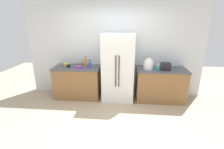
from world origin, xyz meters
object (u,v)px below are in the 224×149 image
at_px(cup_a, 158,66).
at_px(rice_cooker, 149,64).
at_px(cup_c, 158,68).
at_px(refrigerator, 118,68).
at_px(bowl_a, 67,65).
at_px(bowl_b, 79,67).
at_px(bowl_c, 80,64).
at_px(bottle_b, 90,65).
at_px(cup_d, 68,66).
at_px(toaster, 166,66).
at_px(cup_b, 148,65).
at_px(bottle_a, 86,62).

bearing_deg(cup_a, rice_cooker, -142.99).
bearing_deg(cup_c, refrigerator, 172.59).
xyz_separation_m(bowl_a, bowl_b, (0.42, -0.20, -0.00)).
distance_m(bowl_b, bowl_c, 0.28).
xyz_separation_m(bottle_b, bowl_a, (-0.71, 0.16, -0.06)).
bearing_deg(cup_a, bowl_c, 179.66).
bearing_deg(cup_d, toaster, -0.43).
height_order(rice_cooker, cup_d, rice_cooker).
height_order(cup_d, bowl_c, cup_d).
height_order(cup_a, bowl_b, cup_a).
relative_size(toaster, cup_a, 2.81).
relative_size(cup_a, cup_c, 0.77).
distance_m(bottle_b, bowl_c, 0.42).
bearing_deg(bowl_a, toaster, -3.59).
relative_size(cup_b, bowl_c, 0.63).
relative_size(bottle_b, bowl_a, 1.37).
xyz_separation_m(refrigerator, bowl_b, (-1.03, -0.10, 0.02)).
bearing_deg(cup_a, bowl_b, -172.94).
height_order(cup_b, bowl_c, cup_b).
bearing_deg(cup_d, bottle_b, -1.20).
xyz_separation_m(rice_cooker, cup_b, (0.03, 0.22, -0.09)).
distance_m(rice_cooker, bottle_b, 1.54).
bearing_deg(bottle_a, toaster, -6.68).
bearing_deg(bottle_a, cup_b, -0.46).
bearing_deg(cup_b, bottle_a, 179.54).
bearing_deg(bowl_b, bowl_a, 154.59).
distance_m(rice_cooker, cup_b, 0.24).
height_order(toaster, bottle_a, bottle_a).
bearing_deg(cup_b, bowl_c, 179.85).
relative_size(refrigerator, rice_cooker, 5.97).
relative_size(cup_b, bowl_b, 0.57).
height_order(cup_a, cup_d, cup_a).
distance_m(toaster, bottle_a, 2.16).
relative_size(rice_cooker, bowl_a, 1.77).
bearing_deg(toaster, bowl_a, 176.41).
height_order(toaster, cup_d, toaster).
height_order(bottle_b, bowl_a, bottle_b).
distance_m(rice_cooker, cup_a, 0.37).
xyz_separation_m(toaster, cup_b, (-0.40, 0.24, -0.05)).
relative_size(cup_b, cup_c, 0.84).
height_order(rice_cooker, cup_b, rice_cooker).
distance_m(refrigerator, toaster, 1.23).
bearing_deg(toaster, cup_d, 179.57).
height_order(rice_cooker, cup_a, rice_cooker).
height_order(toaster, bowl_b, toaster).
bearing_deg(cup_b, refrigerator, -168.19).
distance_m(toaster, bowl_a, 2.68).
height_order(rice_cooker, cup_c, rice_cooker).
bearing_deg(cup_b, cup_d, -174.27).
bearing_deg(refrigerator, cup_b, 11.81).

